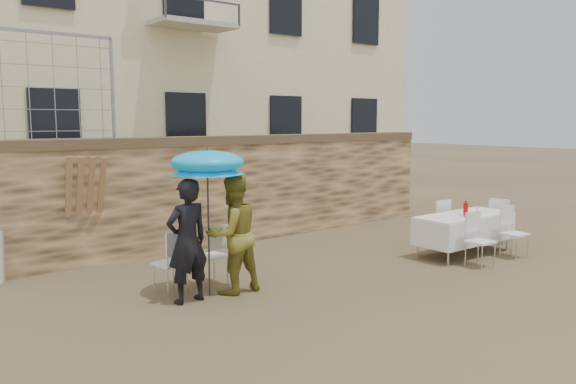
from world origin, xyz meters
TOP-DOWN VIEW (x-y plane):
  - ground at (0.00, 0.00)m, footprint 80.00×80.00m
  - stone_wall at (0.00, 5.00)m, footprint 13.00×0.50m
  - chain_link_fence at (-3.00, 5.00)m, footprint 3.20×0.06m
  - man_suit at (-1.55, 1.99)m, footprint 0.68×0.47m
  - woman_dress at (-0.80, 1.99)m, footprint 0.88×0.69m
  - umbrella at (-1.15, 2.09)m, footprint 1.10×1.10m
  - couple_chair_left at (-1.55, 2.54)m, footprint 0.56×0.56m
  - couple_chair_right at (-0.85, 2.54)m, footprint 0.54×0.54m
  - banquet_table at (4.00, 1.31)m, footprint 2.10×0.85m
  - soda_bottle at (3.80, 1.16)m, footprint 0.09×0.09m
  - table_chair_front_left at (3.40, 0.56)m, footprint 0.50×0.50m
  - table_chair_front_right at (4.50, 0.56)m, footprint 0.51×0.51m
  - table_chair_back at (4.20, 2.11)m, footprint 0.55×0.55m
  - table_chair_side at (5.40, 1.41)m, footprint 0.61×0.61m
  - wood_planks at (-2.05, 4.75)m, footprint 0.70×0.20m

SIDE VIEW (x-z plane):
  - ground at x=0.00m, z-range 0.00..0.00m
  - couple_chair_left at x=-1.55m, z-range 0.00..0.96m
  - couple_chair_right at x=-0.85m, z-range 0.00..0.96m
  - table_chair_front_left at x=3.40m, z-range 0.00..0.96m
  - table_chair_front_right at x=4.50m, z-range 0.00..0.96m
  - table_chair_back at x=4.20m, z-range 0.00..0.96m
  - table_chair_side at x=5.40m, z-range 0.00..0.96m
  - banquet_table at x=4.00m, z-range 0.34..1.12m
  - man_suit at x=-1.55m, z-range 0.00..1.76m
  - woman_dress at x=-0.80m, z-range 0.00..1.77m
  - soda_bottle at x=3.80m, z-range 0.77..1.04m
  - wood_planks at x=-2.05m, z-range 0.00..2.00m
  - stone_wall at x=0.00m, z-range 0.00..2.20m
  - umbrella at x=-1.15m, z-range 0.89..2.91m
  - chain_link_fence at x=-3.00m, z-range 2.20..4.00m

